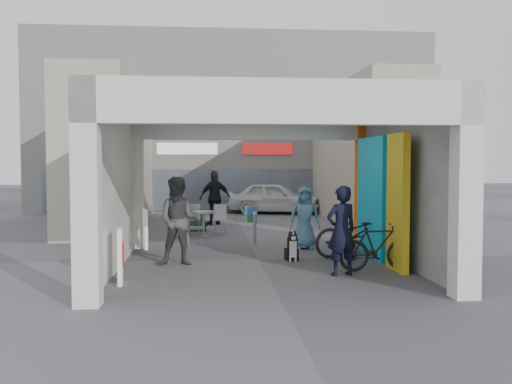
{
  "coord_description": "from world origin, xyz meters",
  "views": [
    {
      "loc": [
        -1.18,
        -12.86,
        2.22
      ],
      "look_at": [
        0.03,
        1.0,
        1.49
      ],
      "focal_mm": 40.0,
      "sensor_mm": 36.0,
      "label": 1
    }
  ],
  "objects": [
    {
      "name": "ground",
      "position": [
        0.0,
        0.0,
        0.0
      ],
      "size": [
        90.0,
        90.0,
        0.0
      ],
      "primitive_type": "plane",
      "color": "#555459",
      "rests_on": "ground"
    },
    {
      "name": "bicycle_front",
      "position": [
        2.3,
        0.18,
        0.55
      ],
      "size": [
        2.2,
        1.23,
        1.09
      ],
      "primitive_type": "imported",
      "rotation": [
        0.0,
        0.0,
        1.83
      ],
      "color": "black",
      "rests_on": "ground"
    },
    {
      "name": "bollard_left",
      "position": [
        -1.68,
        2.58,
        0.41
      ],
      "size": [
        0.09,
        0.09,
        0.81
      ],
      "primitive_type": "cylinder",
      "color": "#95999D",
      "rests_on": "ground"
    },
    {
      "name": "produce_stand",
      "position": [
        -1.69,
        5.59,
        0.29
      ],
      "size": [
        1.1,
        0.6,
        0.73
      ],
      "rotation": [
        0.0,
        0.0,
        0.11
      ],
      "color": "black",
      "rests_on": "ground"
    },
    {
      "name": "border_collie",
      "position": [
        0.73,
        -0.26,
        0.28
      ],
      "size": [
        0.26,
        0.51,
        0.7
      ],
      "rotation": [
        0.0,
        0.0,
        0.09
      ],
      "color": "black",
      "rests_on": "ground"
    },
    {
      "name": "advert_board_far",
      "position": [
        -2.75,
        1.84,
        0.51
      ],
      "size": [
        0.2,
        0.55,
        1.0
      ],
      "rotation": [
        0.0,
        0.0,
        0.22
      ],
      "color": "white",
      "rests_on": "ground"
    },
    {
      "name": "man_with_dog",
      "position": [
        1.45,
        -1.99,
        0.88
      ],
      "size": [
        0.74,
        0.59,
        1.76
      ],
      "primitive_type": "imported",
      "rotation": [
        0.0,
        0.0,
        3.45
      ],
      "color": "black",
      "rests_on": "ground"
    },
    {
      "name": "cafe_set",
      "position": [
        -1.38,
        4.4,
        0.32
      ],
      "size": [
        1.51,
        1.22,
        0.91
      ],
      "rotation": [
        0.0,
        0.0,
        0.23
      ],
      "color": "#9F9EA3",
      "rests_on": "ground"
    },
    {
      "name": "bicycle_rear",
      "position": [
        2.3,
        -1.59,
        0.5
      ],
      "size": [
        1.71,
        0.62,
        1.0
      ],
      "primitive_type": "imported",
      "rotation": [
        0.0,
        0.0,
        1.66
      ],
      "color": "black",
      "rests_on": "ground"
    },
    {
      "name": "plaza_bldg_left",
      "position": [
        -4.5,
        7.5,
        2.5
      ],
      "size": [
        2.0,
        9.0,
        5.0
      ],
      "primitive_type": "cube",
      "color": "#ACA68F",
      "rests_on": "ground"
    },
    {
      "name": "man_elderly",
      "position": [
        1.33,
        1.5,
        0.8
      ],
      "size": [
        0.81,
        0.55,
        1.6
      ],
      "primitive_type": "imported",
      "rotation": [
        0.0,
        0.0,
        -0.05
      ],
      "color": "#547DA4",
      "rests_on": "ground"
    },
    {
      "name": "man_crates",
      "position": [
        -0.88,
        7.3,
        0.96
      ],
      "size": [
        1.21,
        0.77,
        1.91
      ],
      "primitive_type": "imported",
      "rotation": [
        0.0,
        0.0,
        3.44
      ],
      "color": "black",
      "rests_on": "ground"
    },
    {
      "name": "crate_stack",
      "position": [
        0.46,
        8.13,
        0.28
      ],
      "size": [
        0.46,
        0.37,
        0.56
      ],
      "rotation": [
        0.0,
        0.0,
        -0.04
      ],
      "color": "#175021",
      "rests_on": "ground"
    },
    {
      "name": "plaza_bldg_right",
      "position": [
        4.5,
        7.5,
        2.5
      ],
      "size": [
        2.0,
        9.0,
        5.0
      ],
      "primitive_type": "cube",
      "color": "#ACA68F",
      "rests_on": "ground"
    },
    {
      "name": "bollard_right",
      "position": [
        1.59,
        2.46,
        0.45
      ],
      "size": [
        0.09,
        0.09,
        0.9
      ],
      "primitive_type": "cylinder",
      "color": "#95999D",
      "rests_on": "ground"
    },
    {
      "name": "man_back_turned",
      "position": [
        -1.76,
        -0.58,
        0.95
      ],
      "size": [
        0.97,
        0.78,
        1.9
      ],
      "primitive_type": "imported",
      "rotation": [
        0.0,
        0.0,
        -0.06
      ],
      "color": "#414144",
      "rests_on": "ground"
    },
    {
      "name": "advert_board_near",
      "position": [
        -2.75,
        -2.39,
        0.51
      ],
      "size": [
        0.15,
        0.56,
        1.0
      ],
      "rotation": [
        0.0,
        0.0,
        0.11
      ],
      "color": "white",
      "rests_on": "ground"
    },
    {
      "name": "far_building",
      "position": [
        -0.0,
        13.99,
        3.99
      ],
      "size": [
        18.0,
        4.08,
        8.0
      ],
      "color": "silver",
      "rests_on": "ground"
    },
    {
      "name": "bollard_center",
      "position": [
        0.1,
        2.22,
        0.43
      ],
      "size": [
        0.09,
        0.09,
        0.86
      ],
      "primitive_type": "cylinder",
      "color": "#95999D",
      "rests_on": "ground"
    },
    {
      "name": "white_van",
      "position": [
        1.77,
        11.5,
        0.68
      ],
      "size": [
        4.31,
        2.68,
        1.37
      ],
      "primitive_type": "imported",
      "rotation": [
        0.0,
        0.0,
        1.29
      ],
      "color": "silver",
      "rests_on": "ground"
    },
    {
      "name": "arcade_canopy",
      "position": [
        0.54,
        -0.82,
        2.3
      ],
      "size": [
        6.4,
        6.45,
        6.4
      ],
      "color": "silver",
      "rests_on": "ground"
    }
  ]
}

